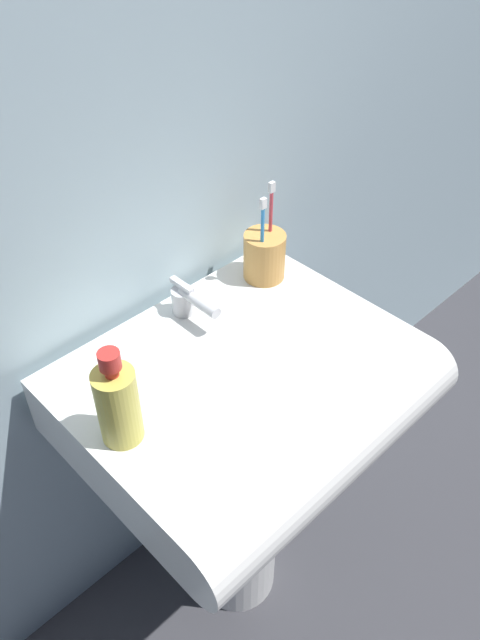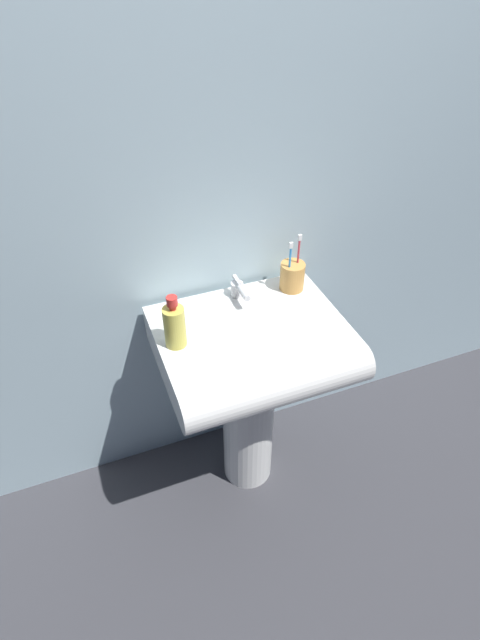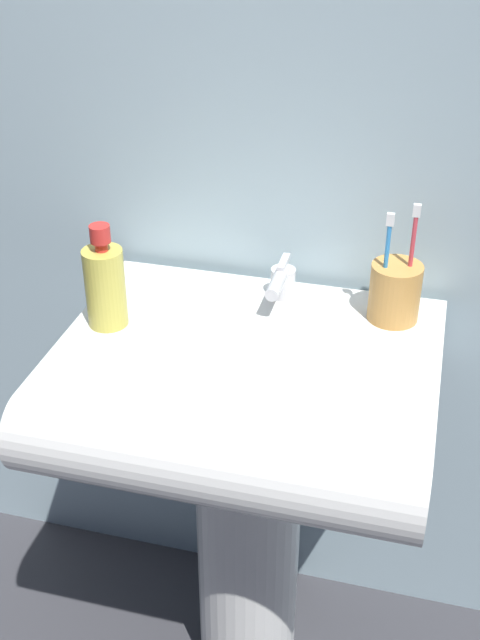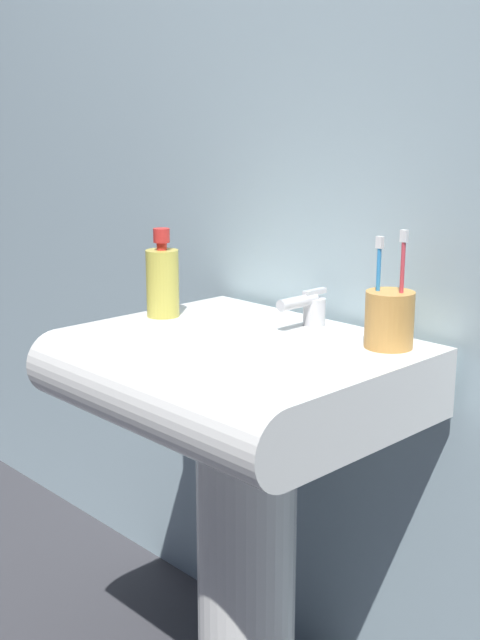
{
  "view_description": "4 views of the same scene",
  "coord_description": "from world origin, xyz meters",
  "views": [
    {
      "loc": [
        -0.53,
        -0.56,
        1.52
      ],
      "look_at": [
        0.03,
        0.02,
        0.83
      ],
      "focal_mm": 35.0,
      "sensor_mm": 36.0,
      "label": 1
    },
    {
      "loc": [
        -0.46,
        -1.1,
        1.77
      ],
      "look_at": [
        -0.04,
        -0.01,
        0.81
      ],
      "focal_mm": 28.0,
      "sensor_mm": 36.0,
      "label": 2
    },
    {
      "loc": [
        0.25,
        -1.02,
        1.45
      ],
      "look_at": [
        -0.02,
        0.0,
        0.81
      ],
      "focal_mm": 45.0,
      "sensor_mm": 36.0,
      "label": 3
    },
    {
      "loc": [
        0.98,
        -0.96,
        1.14
      ],
      "look_at": [
        -0.02,
        0.0,
        0.8
      ],
      "focal_mm": 45.0,
      "sensor_mm": 36.0,
      "label": 4
    }
  ],
  "objects": [
    {
      "name": "faucet",
      "position": [
        0.02,
        0.14,
        0.8
      ],
      "size": [
        0.04,
        0.12,
        0.07
      ],
      "color": "silver",
      "rests_on": "sink_basin"
    },
    {
      "name": "wall_back",
      "position": [
        0.0,
        0.26,
        1.2
      ],
      "size": [
        5.0,
        0.05,
        2.4
      ],
      "primitive_type": "cube",
      "color": "#9EB7C1",
      "rests_on": "ground"
    },
    {
      "name": "toothbrush_cup",
      "position": [
        0.21,
        0.13,
        0.82
      ],
      "size": [
        0.08,
        0.08,
        0.2
      ],
      "color": "#D19347",
      "rests_on": "sink_basin"
    },
    {
      "name": "sink_basin",
      "position": [
        0.0,
        -0.05,
        0.71
      ],
      "size": [
        0.59,
        0.49,
        0.12
      ],
      "color": "white",
      "rests_on": "sink_pedestal"
    },
    {
      "name": "soap_bottle",
      "position": [
        -0.24,
        0.0,
        0.84
      ],
      "size": [
        0.06,
        0.06,
        0.17
      ],
      "color": "gold",
      "rests_on": "sink_basin"
    },
    {
      "name": "sink_pedestal",
      "position": [
        0.0,
        0.0,
        0.32
      ],
      "size": [
        0.19,
        0.19,
        0.64
      ],
      "primitive_type": "cylinder",
      "color": "white",
      "rests_on": "ground"
    }
  ]
}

